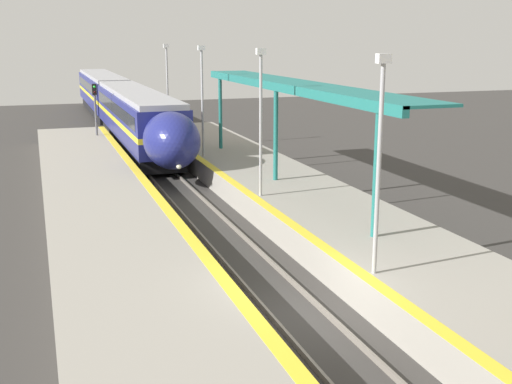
{
  "coord_description": "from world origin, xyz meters",
  "views": [
    {
      "loc": [
        -6.12,
        -14.34,
        7.13
      ],
      "look_at": [
        0.56,
        5.08,
        2.18
      ],
      "focal_mm": 45.0,
      "sensor_mm": 36.0,
      "label": 1
    }
  ],
  "objects_px": {
    "train": "(119,103)",
    "railway_signal": "(96,110)",
    "lamppost_farthest": "(167,83)",
    "lamppost_mid": "(261,114)",
    "lamppost_near": "(379,153)",
    "lamppost_far": "(202,94)"
  },
  "relations": [
    {
      "from": "train",
      "to": "railway_signal",
      "type": "bearing_deg",
      "value": -107.26
    },
    {
      "from": "train",
      "to": "lamppost_farthest",
      "type": "bearing_deg",
      "value": -75.91
    },
    {
      "from": "lamppost_mid",
      "to": "lamppost_farthest",
      "type": "bearing_deg",
      "value": 90.0
    },
    {
      "from": "train",
      "to": "lamppost_farthest",
      "type": "relative_size",
      "value": 7.57
    },
    {
      "from": "lamppost_mid",
      "to": "lamppost_farthest",
      "type": "relative_size",
      "value": 1.0
    },
    {
      "from": "lamppost_near",
      "to": "train",
      "type": "bearing_deg",
      "value": 93.39
    },
    {
      "from": "railway_signal",
      "to": "lamppost_farthest",
      "type": "height_order",
      "value": "lamppost_farthest"
    },
    {
      "from": "railway_signal",
      "to": "lamppost_near",
      "type": "relative_size",
      "value": 0.75
    },
    {
      "from": "lamppost_far",
      "to": "lamppost_mid",
      "type": "bearing_deg",
      "value": -90.0
    },
    {
      "from": "train",
      "to": "railway_signal",
      "type": "height_order",
      "value": "railway_signal"
    },
    {
      "from": "lamppost_near",
      "to": "lamppost_farthest",
      "type": "height_order",
      "value": "same"
    },
    {
      "from": "train",
      "to": "lamppost_near",
      "type": "xyz_separation_m",
      "value": [
        2.13,
        -35.93,
        2.05
      ]
    },
    {
      "from": "lamppost_near",
      "to": "lamppost_mid",
      "type": "bearing_deg",
      "value": 90.0
    },
    {
      "from": "train",
      "to": "lamppost_farthest",
      "type": "height_order",
      "value": "lamppost_farthest"
    },
    {
      "from": "train",
      "to": "lamppost_mid",
      "type": "relative_size",
      "value": 7.57
    },
    {
      "from": "lamppost_near",
      "to": "lamppost_farthest",
      "type": "xyz_separation_m",
      "value": [
        0.0,
        27.44,
        0.0
      ]
    },
    {
      "from": "lamppost_mid",
      "to": "lamppost_far",
      "type": "height_order",
      "value": "same"
    },
    {
      "from": "train",
      "to": "railway_signal",
      "type": "distance_m",
      "value": 8.33
    },
    {
      "from": "railway_signal",
      "to": "lamppost_farthest",
      "type": "bearing_deg",
      "value": -6.7
    },
    {
      "from": "railway_signal",
      "to": "lamppost_farthest",
      "type": "distance_m",
      "value": 4.92
    },
    {
      "from": "train",
      "to": "lamppost_near",
      "type": "distance_m",
      "value": 36.06
    },
    {
      "from": "train",
      "to": "lamppost_far",
      "type": "bearing_deg",
      "value": -83.11
    }
  ]
}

